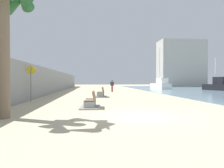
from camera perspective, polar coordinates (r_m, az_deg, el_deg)
The scene contains 10 objects.
ground_plane at distance 27.33m, azimuth -0.86°, elevation -2.42°, with size 120.00×120.00×0.00m, color #C6B793.
seawall at distance 27.73m, azimuth -16.50°, elevation 0.67°, with size 0.80×64.00×2.97m, color gray.
palm_tree at distance 10.27m, azimuth -27.61°, elevation 16.66°, with size 2.73×2.76×5.87m.
bench_near at distance 12.33m, azimuth -5.87°, elevation -5.35°, with size 1.22×2.16×0.98m.
bench_far at distance 20.30m, azimuth -3.05°, elevation -2.90°, with size 1.32×2.21×0.98m.
person_walking at distance 29.53m, azimuth 0.04°, elevation -0.25°, with size 0.53×0.23×1.69m.
boat_mid_bay at distance 41.67m, azimuth 13.08°, elevation -0.19°, with size 2.03×7.06×7.98m.
boat_distant at distance 37.65m, azimuth 26.80°, elevation -0.34°, with size 2.85×4.74×5.17m.
pedestrian_sign at distance 17.03m, azimuth -21.22°, elevation 1.40°, with size 0.85×0.08×2.81m.
harbor_building at distance 60.40m, azimuth 18.25°, elevation 5.26°, with size 12.00×6.00×12.46m, color #ADAAA3.
Camera 1 is at (-2.12, -9.20, 1.57)m, focal length 33.56 mm.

